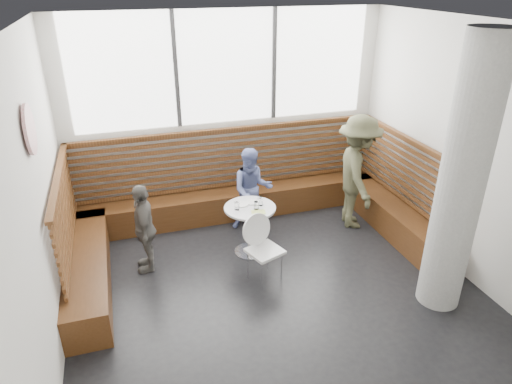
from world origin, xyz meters
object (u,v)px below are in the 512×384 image
object	(u,v)px
adult_man	(357,172)
child_back	(252,190)
concrete_column	(462,181)
child_left	(144,228)
cafe_table	(250,220)
cafe_chair	(263,243)

from	to	relation	value
adult_man	child_back	xyz separation A→B (m)	(-1.56, 0.39, -0.24)
adult_man	concrete_column	bearing A→B (deg)	-162.25
adult_man	child_left	world-z (taller)	adult_man
child_left	concrete_column	bearing A→B (deg)	66.63
cafe_table	child_left	world-z (taller)	child_left
adult_man	cafe_table	bearing A→B (deg)	114.51
cafe_chair	adult_man	world-z (taller)	adult_man
cafe_table	concrete_column	bearing A→B (deg)	-41.51
cafe_chair	adult_man	bearing A→B (deg)	6.53
cafe_table	cafe_chair	bearing A→B (deg)	-90.43
concrete_column	child_left	world-z (taller)	concrete_column
cafe_table	child_left	distance (m)	1.44
child_back	child_left	distance (m)	1.79
concrete_column	child_back	world-z (taller)	concrete_column
child_back	child_left	world-z (taller)	child_back
cafe_table	child_back	world-z (taller)	child_back
adult_man	child_back	size ratio (longest dim) A/B	1.37
cafe_table	child_left	xyz separation A→B (m)	(-1.43, 0.06, 0.09)
concrete_column	child_back	xyz separation A→B (m)	(-1.66, 2.38, -0.95)
cafe_table	adult_man	world-z (taller)	adult_man
cafe_chair	adult_man	distance (m)	2.06
concrete_column	cafe_chair	bearing A→B (deg)	150.43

